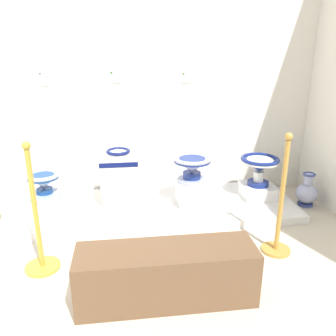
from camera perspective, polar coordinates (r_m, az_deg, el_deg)
The scene contains 18 objects.
ground_plane at distance 2.59m, azimuth 1.08°, elevation -21.88°, with size 5.81×5.64×0.02m, color beige.
wall_back at distance 4.00m, azimuth -3.21°, elevation 16.40°, with size 4.01×0.06×2.99m, color white.
display_platform at distance 3.81m, azimuth -2.18°, elevation -6.44°, with size 3.03×1.01×0.08m, color white.
plinth_block_slender_white at distance 3.77m, azimuth -19.23°, elevation -5.85°, with size 0.29×0.34×0.16m, color white.
antique_toilet_slender_white at distance 3.68m, azimuth -19.64°, elevation -2.41°, with size 0.32×0.32×0.27m.
plinth_block_central_ornate at distance 3.84m, azimuth -7.80°, elevation -4.53°, with size 0.35×0.37×0.15m, color white.
antique_toilet_central_ornate at distance 3.73m, azimuth -8.00°, elevation -0.34°, with size 0.39×0.29×0.45m.
plinth_block_squat_floral at distance 3.77m, azimuth 3.84°, elevation -4.06°, with size 0.30×0.31×0.25m, color white.
antique_toilet_squat_floral at distance 3.66m, azimuth 3.95°, elevation 0.40°, with size 0.40×0.40×0.28m.
plinth_block_rightmost at distance 4.07m, azimuth 14.38°, elevation -3.65°, with size 0.34×0.36×0.14m, color white.
antique_toilet_rightmost at distance 3.96m, azimuth 14.74°, elevation 0.44°, with size 0.42×0.42×0.33m.
info_placard_first at distance 4.04m, azimuth -19.68°, elevation 13.69°, with size 0.10×0.01×0.15m.
info_placard_second at distance 3.96m, azimuth -8.55°, elevation 14.56°, with size 0.14×0.01×0.13m.
info_placard_third at distance 4.02m, azimuth 3.09°, elevation 14.62°, with size 0.12×0.01×0.12m.
decorative_vase_corner at distance 4.20m, azimuth 21.72°, elevation -3.71°, with size 0.24×0.24×0.38m.
stanchion_post_near_left at distance 2.95m, azimuth -20.39°, elevation -10.31°, with size 0.28×0.28×1.06m.
stanchion_post_near_right at distance 3.12m, azimuth 17.75°, elevation -7.65°, with size 0.25×0.25×1.06m.
museum_bench at distance 2.52m, azimuth -0.25°, elevation -17.00°, with size 1.23×0.36×0.40m, color brown.
Camera 1 is at (1.61, -1.11, 1.69)m, focal length 37.30 mm.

